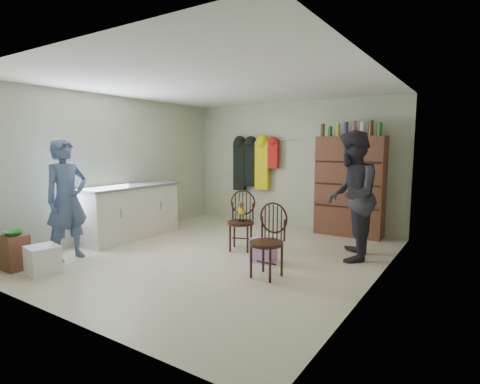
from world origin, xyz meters
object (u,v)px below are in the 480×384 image
Objects in this scene: dresser at (350,186)px; chair_front at (241,217)px; chair_far at (269,237)px; counter at (130,212)px.

chair_front is at bearing -121.77° from dresser.
dresser is at bearing 37.71° from chair_front.
chair_far is at bearing -62.16° from chair_front.
counter is at bearing -144.32° from dresser.
chair_front is (2.06, 0.46, 0.05)m from counter.
dresser is (0.18, 2.70, 0.42)m from chair_far.
chair_far is 0.45× the size of dresser.
chair_front is 1.29m from chair_far.
counter is 1.99× the size of chair_front.
chair_front is at bearing 140.95° from chair_far.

